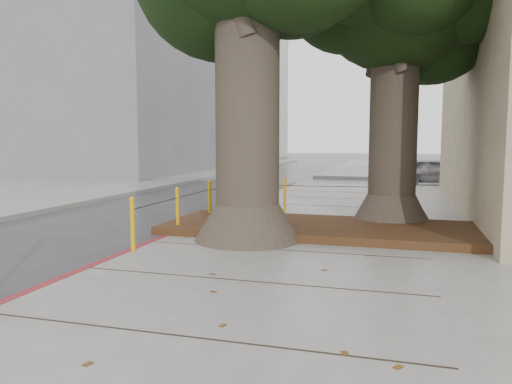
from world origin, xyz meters
TOP-DOWN VIEW (x-y plane):
  - ground at (0.00, 0.00)m, footprint 140.00×140.00m
  - sidewalk_far at (6.00, 30.00)m, footprint 16.00×20.00m
  - curb_red at (-2.00, 2.50)m, footprint 0.14×26.00m
  - planter_bed at (0.90, 3.90)m, footprint 6.40×2.60m
  - building_far_grey at (-15.00, 22.00)m, footprint 12.00×16.00m
  - building_far_white at (-17.00, 45.00)m, footprint 12.00×18.00m
  - tree_far at (2.64, 5.32)m, footprint 4.50×3.80m
  - bollard_ring at (-0.87, 4.38)m, footprint 3.79×5.39m
  - car_silver at (3.97, 17.91)m, footprint 3.69×1.72m
  - car_dark at (-11.52, 17.04)m, footprint 1.88×4.30m

SIDE VIEW (x-z plane):
  - ground at x=0.00m, z-range 0.00..0.00m
  - sidewalk_far at x=6.00m, z-range 0.00..0.15m
  - curb_red at x=-2.00m, z-range -0.01..0.15m
  - planter_bed at x=0.90m, z-range 0.15..0.31m
  - car_silver at x=3.97m, z-range 0.00..1.22m
  - car_dark at x=-11.52m, z-range 0.00..1.23m
  - bollard_ring at x=-0.87m, z-range 0.19..1.14m
  - tree_far at x=2.64m, z-range 1.43..8.60m
  - building_far_grey at x=-15.00m, z-range 0.00..12.00m
  - building_far_white at x=-17.00m, z-range 0.00..15.00m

